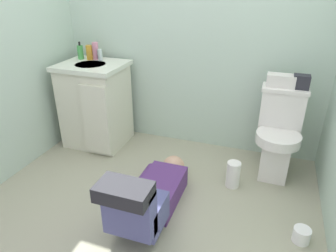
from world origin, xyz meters
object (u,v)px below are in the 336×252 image
Objects in this scene: vanity_cabinet at (96,104)px; toiletry_bag at (301,82)px; person_plumber at (150,195)px; bottle_amber at (89,52)px; toilet at (278,134)px; tissue_box at (281,81)px; bottle_pink at (96,51)px; paper_towel_roll at (233,174)px; faucet at (99,55)px; bottle_clear at (100,55)px; soap_dispenser at (80,52)px; toilet_paper_roll at (301,235)px.

vanity_cabinet is 6.61× the size of toiletry_bag.
bottle_amber is (-1.02, 0.98, 0.71)m from person_plumber.
person_plumber is at bearing -132.80° from toilet.
tissue_box is (0.76, 0.96, 0.62)m from person_plumber.
bottle_pink is 0.74× the size of paper_towel_roll.
toiletry_bag is at bearing -1.21° from faucet.
soap_dispenser is at bearing -179.04° from bottle_clear.
person_plumber is 1.57m from bottle_pink.
paper_towel_roll is at bearing 47.44° from person_plumber.
bottle_clear reaches higher than paper_towel_roll.
paper_towel_roll reaches higher than toilet_paper_roll.
person_plumber reaches higher than paper_towel_roll.
soap_dispenser is 2.44m from toilet_paper_roll.
toiletry_bag is 1.13× the size of toilet_paper_roll.
toilet_paper_roll is (1.92, -0.75, -0.37)m from vanity_cabinet.
tissue_box is 2.04× the size of bottle_clear.
faucet is 0.45× the size of tissue_box.
toilet is 0.46m from toiletry_bag.
vanity_cabinet is 1.48m from paper_towel_roll.
faucet reaches higher than paper_towel_roll.
faucet is 0.06m from bottle_pink.
tissue_box is 1.77m from bottle_amber.
bottle_clear is at bearing 0.96° from soap_dispenser.
tissue_box is at bearing -0.57° from soap_dispenser.
faucet is 0.46× the size of paper_towel_roll.
faucet reaches higher than vanity_cabinet.
vanity_cabinet is 0.77× the size of person_plumber.
faucet is 0.09× the size of person_plumber.
toiletry_bag is at bearing -1.75° from bottle_pink.
bottle_pink reaches higher than paper_towel_roll.
toiletry_bag is 1.92m from bottle_amber.
bottle_amber reaches higher than toilet_paper_roll.
toilet is at bearing -4.29° from faucet.
faucet is at bearing 178.79° from toiletry_bag.
toilet reaches higher than person_plumber.
toilet_paper_roll is at bearing -24.77° from bottle_clear.
person_plumber is at bearing -44.12° from bottle_amber.
toilet is at bearing -139.23° from toiletry_bag.
faucet is 0.81× the size of toiletry_bag.
faucet is at bearing 162.46° from paper_towel_roll.
faucet is 2.28m from toilet_paper_roll.
bottle_pink is 1.51× the size of bottle_clear.
bottle_amber is at bearing 6.80° from soap_dispenser.
toilet is at bearing -3.27° from soap_dispenser.
toilet reaches higher than toilet_paper_roll.
tissue_box is 0.15m from toiletry_bag.
paper_towel_roll is (1.42, -0.30, -0.31)m from vanity_cabinet.
toilet is at bearing -4.79° from bottle_pink.
tissue_box is (-0.04, 0.09, 0.43)m from toilet.
faucet reaches higher than tissue_box.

